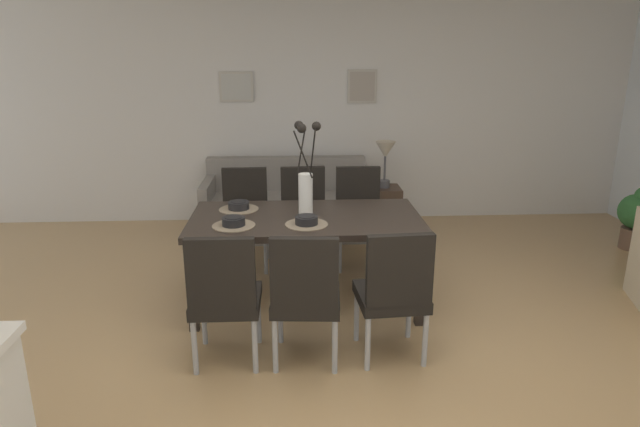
# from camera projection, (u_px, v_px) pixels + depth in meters

# --- Properties ---
(ground_plane) EXTENTS (9.00, 9.00, 0.00)m
(ground_plane) POSITION_uv_depth(u_px,v_px,m) (349.00, 359.00, 3.70)
(ground_plane) COLOR tan
(back_wall_panel) EXTENTS (9.00, 0.10, 2.60)m
(back_wall_panel) POSITION_uv_depth(u_px,v_px,m) (322.00, 110.00, 6.43)
(back_wall_panel) COLOR silver
(back_wall_panel) RESTS_ON ground
(dining_table) EXTENTS (1.80, 0.95, 0.74)m
(dining_table) POSITION_uv_depth(u_px,v_px,m) (306.00, 225.00, 4.34)
(dining_table) COLOR black
(dining_table) RESTS_ON ground
(dining_chair_near_left) EXTENTS (0.44, 0.44, 0.92)m
(dining_chair_near_left) POSITION_uv_depth(u_px,v_px,m) (224.00, 293.00, 3.51)
(dining_chair_near_left) COLOR black
(dining_chair_near_left) RESTS_ON ground
(dining_chair_near_right) EXTENTS (0.45, 0.45, 0.92)m
(dining_chair_near_right) POSITION_uv_depth(u_px,v_px,m) (245.00, 213.00, 5.19)
(dining_chair_near_right) COLOR black
(dining_chair_near_right) RESTS_ON ground
(dining_chair_far_left) EXTENTS (0.47, 0.47, 0.92)m
(dining_chair_far_left) POSITION_uv_depth(u_px,v_px,m) (305.00, 292.00, 3.51)
(dining_chair_far_left) COLOR black
(dining_chair_far_left) RESTS_ON ground
(dining_chair_far_right) EXTENTS (0.46, 0.46, 0.92)m
(dining_chair_far_right) POSITION_uv_depth(u_px,v_px,m) (304.00, 212.00, 5.24)
(dining_chair_far_right) COLOR black
(dining_chair_far_right) RESTS_ON ground
(dining_chair_mid_left) EXTENTS (0.47, 0.47, 0.92)m
(dining_chair_mid_left) POSITION_uv_depth(u_px,v_px,m) (394.00, 289.00, 3.57)
(dining_chair_mid_left) COLOR black
(dining_chair_mid_left) RESTS_ON ground
(dining_chair_mid_right) EXTENTS (0.45, 0.45, 0.92)m
(dining_chair_mid_right) POSITION_uv_depth(u_px,v_px,m) (359.00, 212.00, 5.23)
(dining_chair_mid_right) COLOR black
(dining_chair_mid_right) RESTS_ON ground
(centerpiece_vase) EXTENTS (0.21, 0.23, 0.73)m
(centerpiece_vase) POSITION_uv_depth(u_px,v_px,m) (306.00, 181.00, 4.23)
(centerpiece_vase) COLOR white
(centerpiece_vase) RESTS_ON dining_table
(placemat_near_left) EXTENTS (0.32, 0.32, 0.01)m
(placemat_near_left) POSITION_uv_depth(u_px,v_px,m) (234.00, 226.00, 4.08)
(placemat_near_left) COLOR #7F705B
(placemat_near_left) RESTS_ON dining_table
(bowl_near_left) EXTENTS (0.17, 0.17, 0.07)m
(bowl_near_left) POSITION_uv_depth(u_px,v_px,m) (234.00, 221.00, 4.07)
(bowl_near_left) COLOR black
(bowl_near_left) RESTS_ON dining_table
(placemat_near_right) EXTENTS (0.32, 0.32, 0.01)m
(placemat_near_right) POSITION_uv_depth(u_px,v_px,m) (239.00, 209.00, 4.49)
(placemat_near_right) COLOR #7F705B
(placemat_near_right) RESTS_ON dining_table
(bowl_near_right) EXTENTS (0.17, 0.17, 0.07)m
(bowl_near_right) POSITION_uv_depth(u_px,v_px,m) (239.00, 205.00, 4.48)
(bowl_near_right) COLOR black
(bowl_near_right) RESTS_ON dining_table
(placemat_far_left) EXTENTS (0.32, 0.32, 0.01)m
(placemat_far_left) POSITION_uv_depth(u_px,v_px,m) (307.00, 224.00, 4.11)
(placemat_far_left) COLOR #7F705B
(placemat_far_left) RESTS_ON dining_table
(bowl_far_left) EXTENTS (0.17, 0.17, 0.07)m
(bowl_far_left) POSITION_uv_depth(u_px,v_px,m) (307.00, 220.00, 4.10)
(bowl_far_left) COLOR black
(bowl_far_left) RESTS_ON dining_table
(sofa) EXTENTS (1.81, 0.84, 0.80)m
(sofa) POSITION_uv_depth(u_px,v_px,m) (287.00, 208.00, 6.18)
(sofa) COLOR gray
(sofa) RESTS_ON ground
(side_table) EXTENTS (0.36, 0.36, 0.52)m
(side_table) POSITION_uv_depth(u_px,v_px,m) (383.00, 210.00, 6.17)
(side_table) COLOR #3D2D23
(side_table) RESTS_ON ground
(table_lamp) EXTENTS (0.22, 0.22, 0.51)m
(table_lamp) POSITION_uv_depth(u_px,v_px,m) (385.00, 154.00, 5.99)
(table_lamp) COLOR #4C4C51
(table_lamp) RESTS_ON side_table
(framed_picture_left) EXTENTS (0.38, 0.03, 0.33)m
(framed_picture_left) POSITION_uv_depth(u_px,v_px,m) (236.00, 87.00, 6.24)
(framed_picture_left) COLOR #B2ADA3
(framed_picture_center) EXTENTS (0.34, 0.03, 0.38)m
(framed_picture_center) POSITION_uv_depth(u_px,v_px,m) (362.00, 86.00, 6.31)
(framed_picture_center) COLOR #B2ADA3
(potted_plant) EXTENTS (0.36, 0.36, 0.67)m
(potted_plant) POSITION_uv_depth(u_px,v_px,m) (637.00, 214.00, 5.63)
(potted_plant) COLOR brown
(potted_plant) RESTS_ON ground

